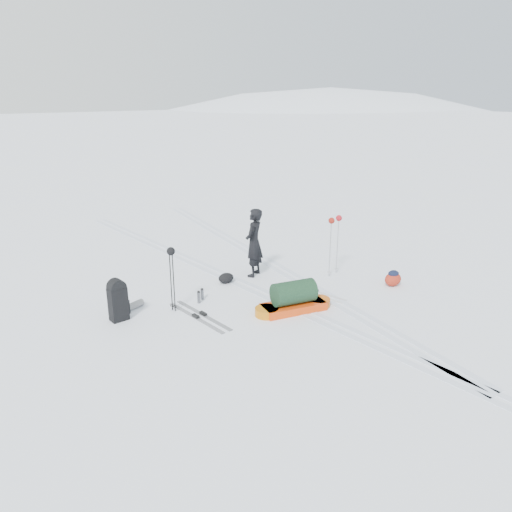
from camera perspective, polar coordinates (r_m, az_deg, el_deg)
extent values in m
plane|color=white|center=(11.03, 1.81, -4.74)|extent=(200.00, 200.00, 0.00)
ellipsoid|color=white|center=(158.62, 7.15, -11.72)|extent=(256.00, 192.00, 160.00)
cube|color=silver|center=(10.96, 1.31, -4.87)|extent=(1.40, 17.97, 0.01)
cube|color=silver|center=(11.10, 2.30, -4.57)|extent=(1.40, 17.97, 0.01)
cube|color=silver|center=(13.24, 0.82, -0.68)|extent=(2.09, 13.88, 0.01)
cube|color=silver|center=(13.37, 1.64, -0.48)|extent=(2.09, 13.88, 0.01)
imported|color=black|center=(12.04, -0.24, 1.54)|extent=(0.73, 0.67, 1.68)
cube|color=#DD400D|center=(10.38, 4.28, -5.82)|extent=(1.41, 0.83, 0.16)
cylinder|color=#C6540B|center=(10.66, 7.17, -5.25)|extent=(0.58, 0.58, 0.16)
cylinder|color=#C56B0B|center=(10.14, 1.24, -6.39)|extent=(0.58, 0.58, 0.16)
cylinder|color=black|center=(10.26, 4.33, -4.17)|extent=(0.96, 0.67, 0.48)
cube|color=black|center=(10.22, -15.47, -5.32)|extent=(0.36, 0.27, 0.68)
cylinder|color=black|center=(10.08, -15.65, -3.45)|extent=(0.35, 0.26, 0.33)
cube|color=black|center=(10.34, -14.60, -5.55)|extent=(0.09, 0.18, 0.29)
cylinder|color=gray|center=(10.73, -13.93, -5.57)|extent=(0.55, 0.31, 0.15)
cylinder|color=black|center=(10.31, -9.70, -2.88)|extent=(0.03, 0.03, 1.27)
cylinder|color=black|center=(10.25, -9.39, -2.99)|extent=(0.03, 0.03, 1.27)
torus|color=black|center=(10.52, -9.55, -5.61)|extent=(0.12, 0.12, 0.01)
torus|color=black|center=(10.46, -9.23, -5.73)|extent=(0.12, 0.12, 0.01)
sphere|color=black|center=(10.06, -9.71, 0.54)|extent=(0.17, 0.17, 0.17)
cylinder|color=#AAADB1|center=(12.14, 8.47, 0.76)|extent=(0.03, 0.03, 1.39)
cylinder|color=#AFB1B6|center=(12.41, 9.29, 1.10)|extent=(0.03, 0.03, 1.39)
torus|color=#B7B8BE|center=(12.33, 8.34, -1.84)|extent=(0.13, 0.13, 0.01)
torus|color=#A5A9AC|center=(12.59, 9.15, -1.45)|extent=(0.13, 0.13, 0.01)
sphere|color=maroon|center=(11.95, 8.63, 4.02)|extent=(0.15, 0.15, 0.15)
sphere|color=maroon|center=(12.22, 9.46, 4.30)|extent=(0.15, 0.15, 0.15)
cube|color=gray|center=(10.23, -6.06, -6.72)|extent=(0.24, 1.83, 0.02)
cube|color=#95979D|center=(10.14, -6.91, -7.00)|extent=(0.24, 1.83, 0.02)
cube|color=black|center=(10.22, -6.06, -6.55)|extent=(0.09, 0.19, 0.05)
cube|color=black|center=(10.12, -6.91, -6.83)|extent=(0.09, 0.19, 0.05)
cube|color=silver|center=(11.28, 6.26, -4.25)|extent=(0.43, 1.64, 0.01)
cube|color=#B8BABF|center=(11.41, 6.75, -4.01)|extent=(0.43, 1.64, 0.01)
cube|color=black|center=(11.27, 6.27, -4.11)|extent=(0.10, 0.18, 0.05)
cube|color=black|center=(11.40, 6.75, -3.87)|extent=(0.10, 0.18, 0.05)
torus|color=#5199C6|center=(10.47, 1.97, -5.89)|extent=(0.60, 0.60, 0.06)
torus|color=#5095C2|center=(10.51, 1.94, -5.71)|extent=(0.47, 0.47, 0.05)
ellipsoid|color=maroon|center=(12.05, 15.38, -2.58)|extent=(0.48, 0.39, 0.31)
ellipsoid|color=black|center=(12.00, 15.44, -1.95)|extent=(0.31, 0.26, 0.15)
cylinder|color=#5B5D63|center=(10.76, -6.55, -4.75)|extent=(0.07, 0.07, 0.24)
cylinder|color=#53555A|center=(10.95, -6.17, -4.39)|extent=(0.07, 0.07, 0.22)
cylinder|color=black|center=(10.71, -6.58, -4.08)|extent=(0.06, 0.06, 0.03)
cylinder|color=black|center=(10.90, -6.20, -3.78)|extent=(0.06, 0.06, 0.03)
ellipsoid|color=black|center=(11.81, -3.45, -2.53)|extent=(0.44, 0.37, 0.24)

